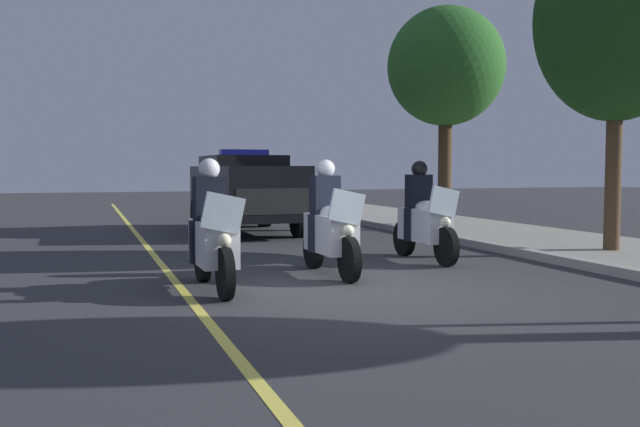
% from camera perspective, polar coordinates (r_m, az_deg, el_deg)
% --- Properties ---
extents(ground_plane, '(80.00, 80.00, 0.00)m').
position_cam_1_polar(ground_plane, '(9.05, 3.65, -6.39)').
color(ground_plane, '#333335').
extents(curb_strip, '(48.00, 0.24, 0.15)m').
position_cam_1_polar(curb_strip, '(11.21, 23.22, -4.34)').
color(curb_strip, '#9E9B93').
rests_on(curb_strip, ground).
extents(lane_stripe_center, '(48.00, 0.12, 0.01)m').
position_cam_1_polar(lane_stripe_center, '(8.46, -10.45, -7.13)').
color(lane_stripe_center, '#E0D14C').
rests_on(lane_stripe_center, ground).
extents(police_motorcycle_lead_left, '(2.14, 0.57, 1.72)m').
position_cam_1_polar(police_motorcycle_lead_left, '(9.17, -8.80, -1.88)').
color(police_motorcycle_lead_left, black).
rests_on(police_motorcycle_lead_left, ground).
extents(police_motorcycle_lead_right, '(2.14, 0.57, 1.72)m').
position_cam_1_polar(police_motorcycle_lead_right, '(10.33, 0.81, -1.21)').
color(police_motorcycle_lead_right, black).
rests_on(police_motorcycle_lead_right, ground).
extents(police_motorcycle_trailing, '(2.14, 0.57, 1.72)m').
position_cam_1_polar(police_motorcycle_trailing, '(12.06, 8.51, -0.54)').
color(police_motorcycle_trailing, black).
rests_on(police_motorcycle_trailing, ground).
extents(police_suv, '(4.94, 2.16, 2.05)m').
position_cam_1_polar(police_suv, '(17.22, -6.15, 1.97)').
color(police_suv, black).
rests_on(police_suv, ground).
extents(tree_mid_block, '(2.93, 2.93, 6.01)m').
position_cam_1_polar(tree_mid_block, '(13.99, 23.19, 14.41)').
color(tree_mid_block, '#4C3823').
rests_on(tree_mid_block, sidewalk_strip).
extents(tree_far_back, '(3.00, 3.00, 5.62)m').
position_cam_1_polar(tree_far_back, '(18.46, 10.28, 11.69)').
color(tree_far_back, '#42301E').
rests_on(tree_far_back, sidewalk_strip).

